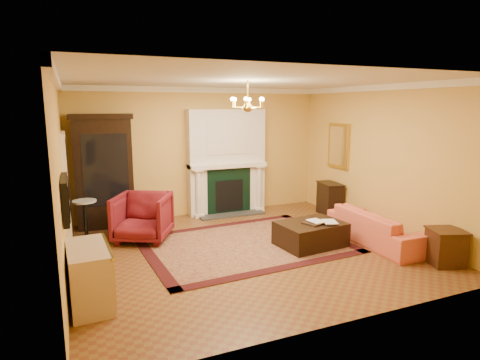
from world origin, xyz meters
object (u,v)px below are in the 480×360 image
china_cabinet (105,174)px  wingback_armchair (143,215)px  coral_sofa (378,222)px  pedestal_table (85,217)px  commode (89,276)px  leather_ottoman (310,234)px  end_table (446,248)px  console_table (330,199)px

china_cabinet → wingback_armchair: 1.50m
china_cabinet → coral_sofa: size_ratio=1.08×
pedestal_table → commode: bearing=-91.2°
commode → leather_ottoman: bearing=8.5°
pedestal_table → leather_ottoman: pedestal_table is taller
end_table → commode: bearing=171.1°
console_table → end_table: bearing=-81.3°
china_cabinet → pedestal_table: china_cabinet is taller
console_table → wingback_armchair: bearing=-168.5°
wingback_armchair → end_table: bearing=-8.1°
coral_sofa → console_table: (0.35, 2.03, -0.04)m
coral_sofa → end_table: coral_sofa is taller
china_cabinet → end_table: (4.93, -4.39, -0.87)m
end_table → leather_ottoman: (-1.56, 1.62, -0.05)m
coral_sofa → leather_ottoman: size_ratio=1.82×
coral_sofa → commode: bearing=96.3°
china_cabinet → end_table: size_ratio=4.07×
pedestal_table → console_table: pedestal_table is taller
china_cabinet → pedestal_table: bearing=-113.3°
china_cabinet → commode: china_cabinet is taller
coral_sofa → console_table: size_ratio=2.85×
commode → end_table: (5.45, -0.85, -0.11)m
commode → end_table: size_ratio=1.85×
end_table → console_table: size_ratio=0.76×
coral_sofa → leather_ottoman: (-1.26, 0.35, -0.18)m
coral_sofa → console_table: 2.06m
coral_sofa → end_table: 1.31m
china_cabinet → console_table: size_ratio=3.08×
console_table → pedestal_table: bearing=-173.1°
wingback_armchair → leather_ottoman: (2.82, -1.55, -0.27)m
commode → coral_sofa: 5.17m
china_cabinet → end_table: bearing=-35.5°
china_cabinet → wingback_armchair: size_ratio=2.29×
end_table → console_table: (0.06, 3.31, 0.09)m
china_cabinet → end_table: 6.66m
commode → leather_ottoman: 3.97m
pedestal_table → coral_sofa: 5.59m
end_table → leather_ottoman: 2.25m
coral_sofa → console_table: bearing=-8.3°
commode → china_cabinet: bearing=78.9°
end_table → pedestal_table: bearing=146.4°
wingback_armchair → leather_ottoman: bearing=-1.0°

